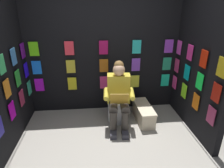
{
  "coord_description": "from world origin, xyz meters",
  "views": [
    {
      "loc": [
        0.2,
        2.02,
        2.05
      ],
      "look_at": [
        -0.09,
        -0.89,
        0.85
      ],
      "focal_mm": 30.62,
      "sensor_mm": 36.0,
      "label": 1
    }
  ],
  "objects": [
    {
      "name": "display_wall_right",
      "position": [
        1.52,
        -0.81,
        1.15
      ],
      "size": [
        0.14,
        1.63,
        2.3
      ],
      "color": "black",
      "rests_on": "ground"
    },
    {
      "name": "display_wall_left",
      "position": [
        -1.52,
        -0.81,
        1.15
      ],
      "size": [
        0.14,
        1.63,
        2.3
      ],
      "color": "black",
      "rests_on": "ground"
    },
    {
      "name": "display_wall_back",
      "position": [
        0.0,
        -1.67,
        1.15
      ],
      "size": [
        3.04,
        0.14,
        2.3
      ],
      "color": "black",
      "rests_on": "ground"
    },
    {
      "name": "ground_plane",
      "position": [
        0.0,
        0.0,
        0.0
      ],
      "size": [
        30.0,
        30.0,
        0.0
      ],
      "primitive_type": "plane",
      "color": "#9E998E"
    },
    {
      "name": "toilet",
      "position": [
        -0.24,
        -1.19,
        0.33
      ],
      "size": [
        0.42,
        0.57,
        0.77
      ],
      "rotation": [
        0.0,
        0.0,
        -0.09
      ],
      "color": "white",
      "rests_on": "ground"
    },
    {
      "name": "comic_longbox_near",
      "position": [
        -0.71,
        -1.06,
        0.16
      ],
      "size": [
        0.3,
        0.73,
        0.31
      ],
      "rotation": [
        0.0,
        0.0,
        0.04
      ],
      "color": "beige",
      "rests_on": "ground"
    },
    {
      "name": "person_reading",
      "position": [
        -0.22,
        -0.97,
        0.6
      ],
      "size": [
        0.55,
        0.71,
        1.19
      ],
      "rotation": [
        0.0,
        0.0,
        -0.09
      ],
      "color": "gold",
      "rests_on": "ground"
    }
  ]
}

